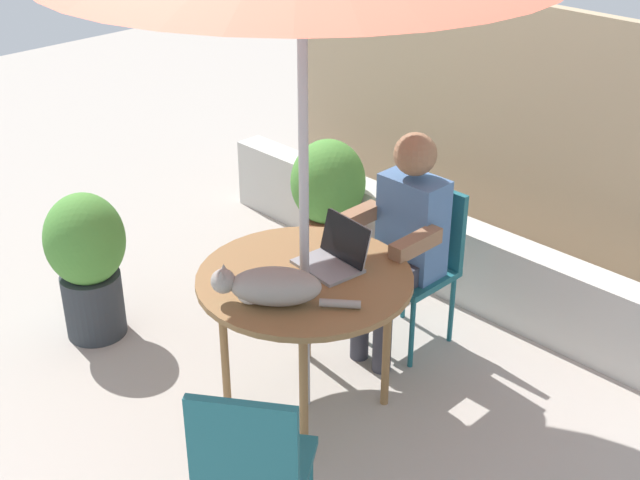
{
  "coord_description": "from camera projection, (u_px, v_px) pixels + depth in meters",
  "views": [
    {
      "loc": [
        2.47,
        -2.35,
        2.73
      ],
      "look_at": [
        0.0,
        0.1,
        0.89
      ],
      "focal_mm": 47.97,
      "sensor_mm": 36.0,
      "label": 1
    }
  ],
  "objects": [
    {
      "name": "ground_plane",
      "position": [
        306.0,
        403.0,
        4.29
      ],
      "size": [
        14.0,
        14.0,
        0.0
      ],
      "primitive_type": "plane",
      "color": "#ADA399"
    },
    {
      "name": "potted_plant_near_fence",
      "position": [
        87.0,
        259.0,
        4.62
      ],
      "size": [
        0.43,
        0.43,
        0.85
      ],
      "color": "#33383D",
      "rests_on": "ground"
    },
    {
      "name": "potted_plant_by_chair",
      "position": [
        328.0,
        197.0,
        5.34
      ],
      "size": [
        0.47,
        0.47,
        0.84
      ],
      "color": "#9E5138",
      "rests_on": "ground"
    },
    {
      "name": "planter_wall_low",
      "position": [
        473.0,
        265.0,
        5.03
      ],
      "size": [
        4.06,
        0.2,
        0.48
      ],
      "primitive_type": "cube",
      "color": "beige",
      "rests_on": "ground"
    },
    {
      "name": "person_seated",
      "position": [
        403.0,
        234.0,
        4.4
      ],
      "size": [
        0.48,
        0.48,
        1.23
      ],
      "color": "#4C72A5",
      "rests_on": "ground"
    },
    {
      "name": "laptop",
      "position": [
        337.0,
        252.0,
        4.01
      ],
      "size": [
        0.33,
        0.28,
        0.21
      ],
      "color": "gray",
      "rests_on": "patio_table"
    },
    {
      "name": "fence_back",
      "position": [
        556.0,
        142.0,
        5.25
      ],
      "size": [
        4.51,
        0.08,
        1.61
      ],
      "primitive_type": "cube",
      "color": "tan",
      "rests_on": "ground"
    },
    {
      "name": "patio_table",
      "position": [
        305.0,
        287.0,
        3.97
      ],
      "size": [
        1.01,
        1.01,
        0.74
      ],
      "color": "olive",
      "rests_on": "ground"
    },
    {
      "name": "chair_occupied",
      "position": [
        421.0,
        253.0,
        4.58
      ],
      "size": [
        0.4,
        0.4,
        0.89
      ],
      "color": "#1E606B",
      "rests_on": "ground"
    },
    {
      "name": "chair_empty",
      "position": [
        251.0,
        466.0,
        3.14
      ],
      "size": [
        0.56,
        0.56,
        0.89
      ],
      "color": "#1E606B",
      "rests_on": "ground"
    },
    {
      "name": "cat",
      "position": [
        270.0,
        287.0,
        3.69
      ],
      "size": [
        0.53,
        0.45,
        0.17
      ],
      "color": "gray",
      "rests_on": "patio_table"
    }
  ]
}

